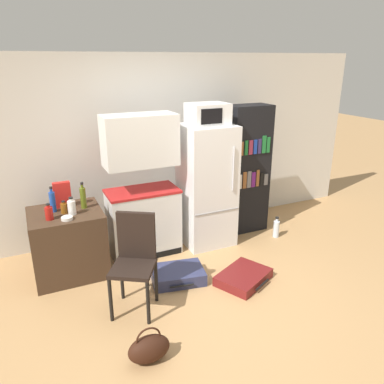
% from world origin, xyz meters
% --- Properties ---
extents(ground_plane, '(24.00, 24.00, 0.00)m').
position_xyz_m(ground_plane, '(0.00, 0.00, 0.00)').
color(ground_plane, tan).
extents(wall_back, '(6.40, 0.10, 2.48)m').
position_xyz_m(wall_back, '(0.20, 2.00, 1.24)').
color(wall_back, silver).
rests_on(wall_back, ground_plane).
extents(side_table, '(0.80, 0.71, 0.77)m').
position_xyz_m(side_table, '(-1.27, 1.24, 0.39)').
color(side_table, '#422D1E').
rests_on(side_table, ground_plane).
extents(kitchen_hutch, '(0.89, 0.49, 1.79)m').
position_xyz_m(kitchen_hutch, '(-0.32, 1.36, 0.83)').
color(kitchen_hutch, silver).
rests_on(kitchen_hutch, ground_plane).
extents(refrigerator, '(0.65, 0.63, 1.62)m').
position_xyz_m(refrigerator, '(0.55, 1.30, 0.81)').
color(refrigerator, white).
rests_on(refrigerator, ground_plane).
extents(microwave, '(0.49, 0.39, 0.27)m').
position_xyz_m(microwave, '(0.55, 1.30, 1.75)').
color(microwave, silver).
rests_on(microwave, refrigerator).
extents(bookshelf, '(0.59, 0.35, 1.81)m').
position_xyz_m(bookshelf, '(1.26, 1.43, 0.91)').
color(bookshelf, black).
rests_on(bookshelf, ground_plane).
extents(bottle_olive_oil, '(0.07, 0.07, 0.31)m').
position_xyz_m(bottle_olive_oil, '(-1.05, 1.27, 0.90)').
color(bottle_olive_oil, '#566619').
rests_on(bottle_olive_oil, side_table).
extents(bottle_amber_beer, '(0.07, 0.07, 0.14)m').
position_xyz_m(bottle_amber_beer, '(-1.27, 1.21, 0.83)').
color(bottle_amber_beer, brown).
rests_on(bottle_amber_beer, side_table).
extents(bottle_ketchup_red, '(0.08, 0.08, 0.18)m').
position_xyz_m(bottle_ketchup_red, '(-1.44, 1.09, 0.85)').
color(bottle_ketchup_red, '#AD1914').
rests_on(bottle_ketchup_red, side_table).
extents(bottle_blue_soda, '(0.07, 0.07, 0.30)m').
position_xyz_m(bottle_blue_soda, '(-1.38, 1.30, 0.90)').
color(bottle_blue_soda, '#1E47A3').
rests_on(bottle_blue_soda, side_table).
extents(bottle_milk_white, '(0.09, 0.09, 0.20)m').
position_xyz_m(bottle_milk_white, '(-1.20, 1.13, 0.86)').
color(bottle_milk_white, white).
rests_on(bottle_milk_white, side_table).
extents(bowl, '(0.12, 0.12, 0.03)m').
position_xyz_m(bowl, '(-1.27, 1.01, 0.79)').
color(bowl, silver).
rests_on(bowl, side_table).
extents(cereal_box, '(0.19, 0.07, 0.30)m').
position_xyz_m(cereal_box, '(-1.26, 1.41, 0.92)').
color(cereal_box, red).
rests_on(cereal_box, side_table).
extents(chair, '(0.55, 0.55, 0.99)m').
position_xyz_m(chair, '(-0.74, 0.31, 0.59)').
color(chair, black).
rests_on(chair, ground_plane).
extents(suitcase_large_flat, '(0.65, 0.52, 0.14)m').
position_xyz_m(suitcase_large_flat, '(-0.19, 0.55, 0.07)').
color(suitcase_large_flat, navy).
rests_on(suitcase_large_flat, ground_plane).
extents(suitcase_small_flat, '(0.73, 0.66, 0.11)m').
position_xyz_m(suitcase_small_flat, '(0.48, 0.21, 0.05)').
color(suitcase_small_flat, maroon).
rests_on(suitcase_small_flat, ground_plane).
extents(handbag, '(0.36, 0.20, 0.33)m').
position_xyz_m(handbag, '(-0.87, -0.47, 0.12)').
color(handbag, '#33190F').
rests_on(handbag, ground_plane).
extents(water_bottle_front, '(0.09, 0.09, 0.31)m').
position_xyz_m(water_bottle_front, '(1.51, 0.99, 0.13)').
color(water_bottle_front, silver).
rests_on(water_bottle_front, ground_plane).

